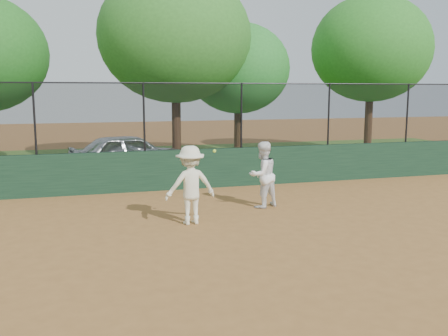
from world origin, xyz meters
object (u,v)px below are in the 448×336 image
object	(u,v)px
parked_car	(131,154)
player_main	(190,185)
player_second	(263,175)
tree_3	(238,68)
tree_4	(372,49)
tree_2	(175,36)

from	to	relation	value
parked_car	player_main	xyz separation A→B (m)	(0.54, -7.08, 0.14)
parked_car	player_second	distance (m)	6.60
tree_3	player_main	bearing A→B (deg)	-113.74
tree_3	tree_4	distance (m)	6.15
player_second	tree_3	distance (m)	9.98
player_main	parked_car	bearing A→B (deg)	94.37
player_second	tree_4	world-z (taller)	tree_4
parked_car	tree_3	bearing A→B (deg)	-66.57
player_main	tree_3	world-z (taller)	tree_3
player_main	tree_3	distance (m)	11.58
parked_car	player_main	size ratio (longest dim) A/B	2.45
player_second	player_main	size ratio (longest dim) A/B	0.96
player_second	tree_4	bearing A→B (deg)	-156.41
player_second	tree_3	size ratio (longest dim) A/B	0.29
tree_2	player_second	bearing A→B (deg)	-85.57
player_main	tree_4	size ratio (longest dim) A/B	0.24
tree_2	tree_3	xyz separation A→B (m)	(3.00, 1.18, -1.15)
tree_4	player_main	bearing A→B (deg)	-138.20
tree_2	tree_4	world-z (taller)	tree_2
player_main	tree_2	bearing A→B (deg)	80.59
player_main	tree_2	xyz separation A→B (m)	(1.50, 9.05, 4.18)
player_second	tree_2	distance (m)	9.07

